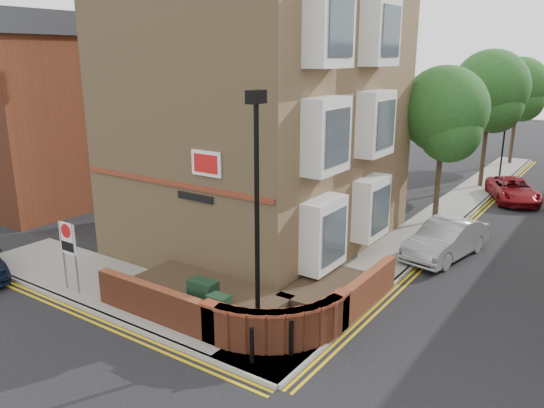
{
  "coord_description": "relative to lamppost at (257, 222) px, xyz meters",
  "views": [
    {
      "loc": [
        8.67,
        -8.52,
        7.15
      ],
      "look_at": [
        0.12,
        4.0,
        2.91
      ],
      "focal_mm": 35.0,
      "sensor_mm": 36.0,
      "label": 1
    }
  ],
  "objects": [
    {
      "name": "utility_cabinet_small",
      "position": [
        -1.1,
        -0.2,
        -2.67
      ],
      "size": [
        0.55,
        0.4,
        1.1
      ],
      "primitive_type": "cube",
      "color": "black",
      "rests_on": "pavement_corner"
    },
    {
      "name": "garden_wall",
      "position": [
        -1.6,
        1.3,
        -3.34
      ],
      "size": [
        6.8,
        6.0,
        1.2
      ],
      "primitive_type": null,
      "color": "brown",
      "rests_on": "ground"
    },
    {
      "name": "utility_cabinet_large",
      "position": [
        -1.9,
        0.1,
        -2.62
      ],
      "size": [
        0.8,
        0.45,
        1.2
      ],
      "primitive_type": "cube",
      "color": "black",
      "rests_on": "pavement_corner"
    },
    {
      "name": "red_car_main",
      "position": [
        2.47,
        18.72,
        -2.75
      ],
      "size": [
        3.56,
        4.68,
        1.18
      ],
      "primitive_type": "imported",
      "rotation": [
        0.0,
        0.0,
        0.43
      ],
      "color": "maroon",
      "rests_on": "ground"
    },
    {
      "name": "pavement_main",
      "position": [
        0.4,
        14.8,
        -3.28
      ],
      "size": [
        2.0,
        32.0,
        0.12
      ],
      "primitive_type": "cube",
      "color": "gray",
      "rests_on": "ground"
    },
    {
      "name": "yellow_lines_main",
      "position": [
        1.65,
        14.8,
        -3.34
      ],
      "size": [
        0.28,
        32.0,
        0.01
      ],
      "primitive_type": "cube",
      "color": "gold",
      "rests_on": "ground"
    },
    {
      "name": "tree_near",
      "position": [
        0.4,
        12.85,
        1.36
      ],
      "size": [
        3.64,
        3.65,
        6.7
      ],
      "color": "#382B1E",
      "rests_on": "pavement_main"
    },
    {
      "name": "tree_far",
      "position": [
        0.4,
        28.85,
        1.57
      ],
      "size": [
        3.81,
        3.81,
        7.0
      ],
      "color": "#382B1E",
      "rests_on": "pavement_main"
    },
    {
      "name": "zone_sign",
      "position": [
        -6.6,
        -0.7,
        -1.7
      ],
      "size": [
        0.72,
        0.07,
        2.2
      ],
      "color": "slate",
      "rests_on": "pavement_corner"
    },
    {
      "name": "tree_mid",
      "position": [
        0.4,
        20.85,
        1.85
      ],
      "size": [
        4.03,
        4.03,
        7.42
      ],
      "color": "#382B1E",
      "rests_on": "pavement_main"
    },
    {
      "name": "kerb_side",
      "position": [
        -5.1,
        -1.2,
        -3.28
      ],
      "size": [
        13.0,
        0.15,
        0.12
      ],
      "primitive_type": "cube",
      "color": "gray",
      "rests_on": "ground"
    },
    {
      "name": "traffic_light_assembly",
      "position": [
        0.8,
        23.8,
        -0.56
      ],
      "size": [
        0.2,
        0.16,
        4.2
      ],
      "color": "black",
      "rests_on": "pavement_main"
    },
    {
      "name": "ground",
      "position": [
        -1.6,
        -1.2,
        -3.34
      ],
      "size": [
        120.0,
        120.0,
        0.0
      ],
      "primitive_type": "plane",
      "color": "black",
      "rests_on": "ground"
    },
    {
      "name": "kerb_main_near",
      "position": [
        1.4,
        14.8,
        -3.28
      ],
      "size": [
        0.15,
        32.0,
        0.12
      ],
      "primitive_type": "cube",
      "color": "gray",
      "rests_on": "ground"
    },
    {
      "name": "pavement_corner",
      "position": [
        -5.1,
        0.3,
        -3.28
      ],
      "size": [
        13.0,
        3.0,
        0.12
      ],
      "primitive_type": "cube",
      "color": "gray",
      "rests_on": "ground"
    },
    {
      "name": "lamppost",
      "position": [
        0.0,
        0.0,
        0.0
      ],
      "size": [
        0.25,
        0.5,
        6.3
      ],
      "color": "black",
      "rests_on": "pavement_corner"
    },
    {
      "name": "yellow_lines_side",
      "position": [
        -5.1,
        -1.45,
        -3.34
      ],
      "size": [
        13.0,
        0.28,
        0.01
      ],
      "primitive_type": "cube",
      "color": "gold",
      "rests_on": "ground"
    },
    {
      "name": "corner_building",
      "position": [
        -4.44,
        6.8,
        2.88
      ],
      "size": [
        8.95,
        10.4,
        13.6
      ],
      "color": "#9C7C53",
      "rests_on": "ground"
    },
    {
      "name": "silver_car_near",
      "position": [
        2.0,
        8.97,
        -2.66
      ],
      "size": [
        2.18,
        4.37,
        1.38
      ],
      "primitive_type": "imported",
      "rotation": [
        0.0,
        0.0,
        -0.18
      ],
      "color": "#95989C",
      "rests_on": "ground"
    },
    {
      "name": "bollard_near",
      "position": [
        0.4,
        -0.8,
        -2.77
      ],
      "size": [
        0.11,
        0.11,
        0.9
      ],
      "primitive_type": "cylinder",
      "color": "black",
      "rests_on": "pavement_corner"
    },
    {
      "name": "side_building",
      "position": [
        -16.6,
        6.8,
        1.2
      ],
      "size": [
        6.4,
        10.4,
        9.0
      ],
      "color": "brown",
      "rests_on": "ground"
    },
    {
      "name": "bollard_far",
      "position": [
        1.0,
        -0.0,
        -2.77
      ],
      "size": [
        0.11,
        0.11,
        0.9
      ],
      "primitive_type": "cylinder",
      "color": "black",
      "rests_on": "pavement_corner"
    }
  ]
}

